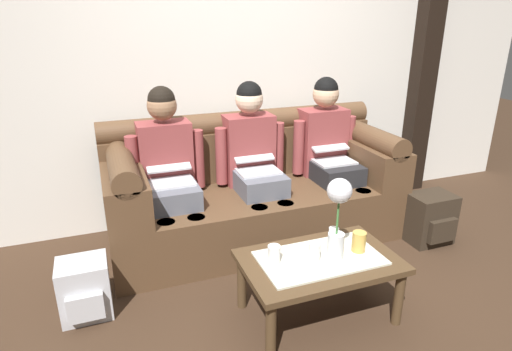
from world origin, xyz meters
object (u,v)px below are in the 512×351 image
at_px(person_middle, 254,157).
at_px(person_right, 329,148).
at_px(couch, 254,192).
at_px(person_left, 168,167).
at_px(cup_near_left, 274,254).
at_px(backpack_right, 430,219).
at_px(cup_far_center, 333,237).
at_px(flower_vase, 338,210).
at_px(cup_far_left, 359,242).
at_px(backpack_left, 85,290).
at_px(coffee_table, 319,266).
at_px(cup_near_right, 315,252).

relative_size(person_middle, person_right, 1.00).
xyz_separation_m(couch, person_left, (-0.65, -0.00, 0.29)).
height_order(cup_near_left, backpack_right, cup_near_left).
bearing_deg(cup_far_center, person_right, 62.62).
xyz_separation_m(person_middle, cup_near_left, (-0.26, -1.04, -0.22)).
distance_m(flower_vase, backpack_right, 1.37).
relative_size(cup_far_left, backpack_right, 0.30).
height_order(cup_far_center, backpack_left, cup_far_center).
height_order(person_left, person_middle, same).
height_order(couch, flower_vase, couch).
bearing_deg(coffee_table, flower_vase, -22.71).
bearing_deg(flower_vase, cup_near_right, 174.64).
bearing_deg(person_middle, coffee_table, -90.00).
bearing_deg(cup_far_center, couch, 98.03).
distance_m(person_left, backpack_left, 1.00).
bearing_deg(couch, person_middle, -90.00).
bearing_deg(backpack_right, backpack_left, -179.85).
relative_size(couch, person_left, 1.82).
bearing_deg(cup_far_left, person_right, 69.61).
bearing_deg(person_left, person_middle, 0.01).
relative_size(person_right, cup_near_right, 11.26).
bearing_deg(backpack_left, cup_far_left, -18.02).
relative_size(coffee_table, backpack_left, 2.52).
relative_size(couch, backpack_left, 6.33).
xyz_separation_m(couch, person_middle, (0.00, -0.00, 0.29)).
relative_size(cup_near_right, backpack_left, 0.31).
bearing_deg(person_left, couch, 0.31).
relative_size(cup_far_center, backpack_right, 0.29).
height_order(flower_vase, backpack_left, flower_vase).
xyz_separation_m(couch, cup_far_left, (0.24, -1.10, 0.08)).
bearing_deg(cup_far_center, person_middle, 98.06).
relative_size(cup_near_right, backpack_right, 0.28).
distance_m(cup_near_right, backpack_left, 1.36).
distance_m(person_right, backpack_left, 2.08).
xyz_separation_m(couch, backpack_right, (1.24, -0.60, -0.18)).
xyz_separation_m(person_middle, backpack_right, (1.24, -0.60, -0.46)).
relative_size(flower_vase, cup_near_right, 4.41).
distance_m(couch, coffee_table, 1.09).
distance_m(cup_near_left, cup_far_left, 0.51).
bearing_deg(flower_vase, person_left, 123.12).
relative_size(person_right, cup_near_left, 12.27).
bearing_deg(cup_far_left, backpack_left, 161.98).
distance_m(person_left, backpack_right, 2.04).
distance_m(cup_near_left, backpack_right, 1.59).
relative_size(person_left, cup_far_center, 10.92).
bearing_deg(cup_near_left, person_left, 110.50).
bearing_deg(cup_near_left, cup_near_right, -17.49).
height_order(coffee_table, backpack_left, coffee_table).
relative_size(cup_near_left, backpack_left, 0.28).
bearing_deg(couch, backpack_left, -154.64).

